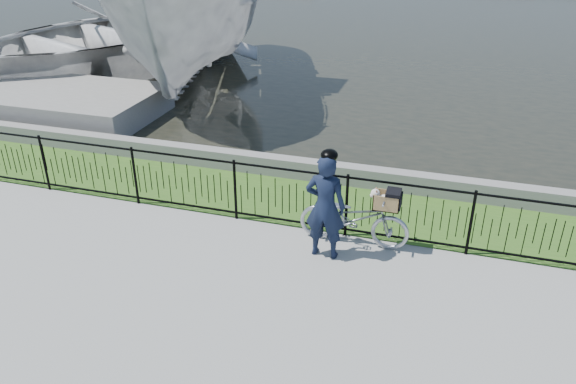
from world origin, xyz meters
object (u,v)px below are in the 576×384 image
(boat_far, at_px, (105,38))
(bicycle_rig, at_px, (355,217))
(cyclist, at_px, (325,205))
(boat_near, at_px, (192,9))

(boat_far, bearing_deg, bicycle_rig, -39.88)
(bicycle_rig, bearing_deg, cyclist, -129.36)
(bicycle_rig, relative_size, boat_near, 0.15)
(bicycle_rig, bearing_deg, boat_near, 129.68)
(bicycle_rig, distance_m, boat_far, 13.27)
(cyclist, distance_m, boat_near, 10.59)
(bicycle_rig, height_order, boat_far, boat_far)
(cyclist, distance_m, boat_far, 13.27)
(cyclist, bearing_deg, boat_near, 126.34)
(cyclist, xyz_separation_m, boat_far, (-9.77, 8.98, 0.20))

